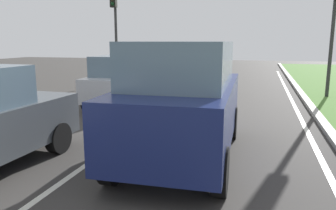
{
  "coord_description": "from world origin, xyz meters",
  "views": [
    {
      "loc": [
        2.36,
        3.3,
        2.29
      ],
      "look_at": [
        0.85,
        8.7,
        1.2
      ],
      "focal_mm": 35.32,
      "sensor_mm": 36.0,
      "label": 1
    }
  ],
  "objects_px": {
    "car_hatchback_far": "(121,81)",
    "traffic_light_near_right": "(335,12)",
    "traffic_light_overhead_left": "(115,18)",
    "car_suv_ahead": "(183,100)"
  },
  "relations": [
    {
      "from": "car_hatchback_far",
      "to": "traffic_light_near_right",
      "type": "distance_m",
      "value": 8.59
    },
    {
      "from": "car_suv_ahead",
      "to": "traffic_light_near_right",
      "type": "height_order",
      "value": "traffic_light_near_right"
    },
    {
      "from": "traffic_light_near_right",
      "to": "traffic_light_overhead_left",
      "type": "distance_m",
      "value": 10.28
    },
    {
      "from": "car_suv_ahead",
      "to": "traffic_light_overhead_left",
      "type": "relative_size",
      "value": 0.91
    },
    {
      "from": "car_hatchback_far",
      "to": "car_suv_ahead",
      "type": "bearing_deg",
      "value": -56.8
    },
    {
      "from": "traffic_light_near_right",
      "to": "traffic_light_overhead_left",
      "type": "xyz_separation_m",
      "value": [
        -10.1,
        1.9,
        0.06
      ]
    },
    {
      "from": "car_hatchback_far",
      "to": "traffic_light_near_right",
      "type": "bearing_deg",
      "value": 23.16
    },
    {
      "from": "car_suv_ahead",
      "to": "traffic_light_overhead_left",
      "type": "height_order",
      "value": "traffic_light_overhead_left"
    },
    {
      "from": "traffic_light_near_right",
      "to": "traffic_light_overhead_left",
      "type": "relative_size",
      "value": 0.99
    },
    {
      "from": "car_hatchback_far",
      "to": "traffic_light_overhead_left",
      "type": "bearing_deg",
      "value": 114.1
    }
  ]
}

